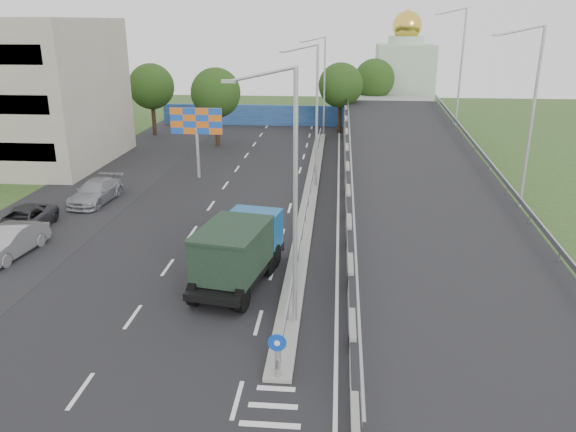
# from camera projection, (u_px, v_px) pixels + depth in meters

# --- Properties ---
(ground) EXTENTS (160.00, 160.00, 0.00)m
(ground) POSITION_uv_depth(u_px,v_px,m) (270.00, 424.00, 17.26)
(ground) COLOR #2D4C1E
(ground) RESTS_ON ground
(road_surface) EXTENTS (26.00, 90.00, 0.04)m
(road_surface) POSITION_uv_depth(u_px,v_px,m) (261.00, 212.00, 36.33)
(road_surface) COLOR black
(road_surface) RESTS_ON ground
(parking_strip) EXTENTS (8.00, 90.00, 0.05)m
(parking_strip) POSITION_uv_depth(u_px,v_px,m) (68.00, 207.00, 37.42)
(parking_strip) COLOR black
(parking_strip) RESTS_ON ground
(median) EXTENTS (1.00, 44.00, 0.20)m
(median) POSITION_uv_depth(u_px,v_px,m) (310.00, 194.00, 39.81)
(median) COLOR gray
(median) RESTS_ON ground
(overpass_ramp) EXTENTS (10.00, 50.00, 3.50)m
(overpass_ramp) POSITION_uv_depth(u_px,v_px,m) (419.00, 174.00, 38.64)
(overpass_ramp) COLOR gray
(overpass_ramp) RESTS_ON ground
(median_guardrail) EXTENTS (0.09, 44.00, 0.71)m
(median_guardrail) POSITION_uv_depth(u_px,v_px,m) (310.00, 186.00, 39.60)
(median_guardrail) COLOR gray
(median_guardrail) RESTS_ON median
(sign_bollard) EXTENTS (0.64, 0.23, 1.67)m
(sign_bollard) POSITION_uv_depth(u_px,v_px,m) (277.00, 355.00, 18.97)
(sign_bollard) COLOR black
(sign_bollard) RESTS_ON median
(lamp_post_near) EXTENTS (2.74, 0.18, 10.08)m
(lamp_post_near) POSITION_uv_depth(u_px,v_px,m) (290.00, 188.00, 20.99)
(lamp_post_near) COLOR #B2B5B7
(lamp_post_near) RESTS_ON median
(lamp_post_mid) EXTENTS (2.74, 0.18, 10.08)m
(lamp_post_mid) POSITION_uv_depth(u_px,v_px,m) (314.00, 109.00, 39.81)
(lamp_post_mid) COLOR #B2B5B7
(lamp_post_mid) RESTS_ON median
(lamp_post_far) EXTENTS (2.74, 0.18, 10.08)m
(lamp_post_far) POSITION_uv_depth(u_px,v_px,m) (323.00, 81.00, 58.63)
(lamp_post_far) COLOR #B2B5B7
(lamp_post_far) RESTS_ON median
(blue_wall) EXTENTS (30.00, 0.50, 2.40)m
(blue_wall) POSITION_uv_depth(u_px,v_px,m) (289.00, 116.00, 66.13)
(blue_wall) COLOR navy
(blue_wall) RESTS_ON ground
(church) EXTENTS (7.00, 7.00, 13.80)m
(church) POSITION_uv_depth(u_px,v_px,m) (404.00, 75.00, 71.13)
(church) COLOR #B2CCAD
(church) RESTS_ON ground
(billboard) EXTENTS (4.00, 0.24, 5.50)m
(billboard) POSITION_uv_depth(u_px,v_px,m) (196.00, 125.00, 42.99)
(billboard) COLOR #B2B5B7
(billboard) RESTS_ON ground
(tree_left_mid) EXTENTS (4.80, 4.80, 7.60)m
(tree_left_mid) POSITION_uv_depth(u_px,v_px,m) (216.00, 93.00, 54.03)
(tree_left_mid) COLOR black
(tree_left_mid) RESTS_ON ground
(tree_median_far) EXTENTS (4.80, 4.80, 7.60)m
(tree_median_far) POSITION_uv_depth(u_px,v_px,m) (341.00, 85.00, 60.56)
(tree_median_far) COLOR black
(tree_median_far) RESTS_ON ground
(tree_left_far) EXTENTS (4.80, 4.80, 7.60)m
(tree_left_far) POSITION_uv_depth(u_px,v_px,m) (151.00, 87.00, 59.41)
(tree_left_far) COLOR black
(tree_left_far) RESTS_ON ground
(tree_ramp_far) EXTENTS (4.80, 4.80, 7.60)m
(tree_ramp_far) POSITION_uv_depth(u_px,v_px,m) (374.00, 79.00, 66.81)
(tree_ramp_far) COLOR black
(tree_ramp_far) RESTS_ON ground
(dump_truck) EXTENTS (3.68, 7.24, 3.04)m
(dump_truck) POSITION_uv_depth(u_px,v_px,m) (239.00, 249.00, 26.14)
(dump_truck) COLOR black
(dump_truck) RESTS_ON ground
(parked_car_b) EXTENTS (2.21, 4.97, 1.59)m
(parked_car_b) POSITION_uv_depth(u_px,v_px,m) (10.00, 242.00, 29.35)
(parked_car_b) COLOR gray
(parked_car_b) RESTS_ON ground
(parked_car_c) EXTENTS (2.44, 5.15, 1.42)m
(parked_car_c) POSITION_uv_depth(u_px,v_px,m) (22.00, 220.00, 32.76)
(parked_car_c) COLOR #2D2D32
(parked_car_c) RESTS_ON ground
(parked_car_d) EXTENTS (2.48, 5.36, 1.52)m
(parked_car_d) POSITION_uv_depth(u_px,v_px,m) (96.00, 192.00, 38.13)
(parked_car_d) COLOR gray
(parked_car_d) RESTS_ON ground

